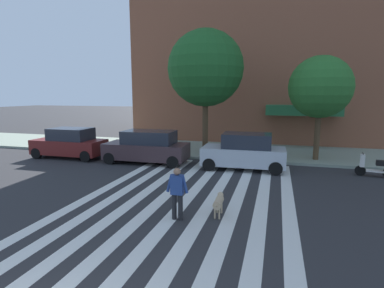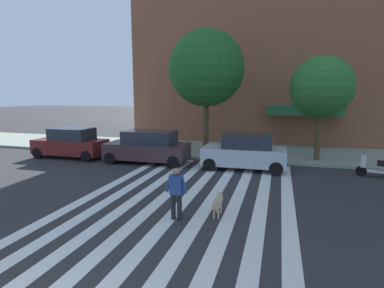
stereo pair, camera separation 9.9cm
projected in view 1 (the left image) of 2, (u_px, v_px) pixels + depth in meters
ground_plane at (170, 204)px, 10.65m from camera, size 160.00×160.00×0.00m
sidewalk_far at (222, 150)px, 20.48m from camera, size 80.00×6.00×0.15m
crosswalk_stripes at (182, 205)px, 10.53m from camera, size 7.65×14.13×0.01m
parked_car_near_curb at (70, 143)px, 18.31m from camera, size 4.38×1.89×1.82m
parked_car_behind_first at (147, 147)px, 16.93m from camera, size 4.71×2.09×1.83m
parked_car_third_in_line at (244, 152)px, 15.47m from camera, size 4.24×1.96×1.87m
parked_scooter at (375, 167)px, 14.06m from camera, size 1.63×0.57×1.11m
street_tree_nearest at (206, 68)px, 18.04m from camera, size 4.59×4.59×7.54m
street_tree_middle at (320, 87)px, 16.58m from camera, size 3.44×3.44×5.81m
pedestrian_dog_walker at (177, 191)px, 9.17m from camera, size 0.71×0.25×1.64m
dog_on_leash at (219, 202)px, 9.58m from camera, size 0.28×1.11×0.65m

